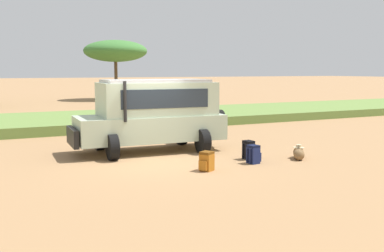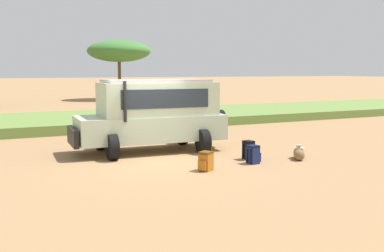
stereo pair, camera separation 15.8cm
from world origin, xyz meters
TOP-DOWN VIEW (x-y plane):
  - ground_plane at (0.00, 0.00)m, footprint 320.00×320.00m
  - grass_bank at (0.00, 10.16)m, footprint 120.00×7.00m
  - safari_vehicle at (0.57, 1.64)m, footprint 5.41×2.93m
  - backpack_beside_front_wheel at (2.71, -0.97)m, footprint 0.39×0.36m
  - backpack_cluster_center at (2.48, -1.56)m, footprint 0.42×0.36m
  - backpack_near_rear_wheel at (0.76, -1.81)m, footprint 0.47×0.43m
  - duffel_bag_low_black_case at (4.14, -1.61)m, footprint 0.64×0.73m
  - acacia_tree_right_mid at (7.56, 28.75)m, footprint 5.91×5.83m

SIDE VIEW (x-z plane):
  - ground_plane at x=0.00m, z-range 0.00..0.00m
  - duffel_bag_low_black_case at x=4.14m, z-range -0.04..0.39m
  - grass_bank at x=0.00m, z-range 0.00..0.44m
  - backpack_near_rear_wheel at x=0.76m, z-range -0.01..0.53m
  - backpack_cluster_center at x=2.48m, z-range -0.01..0.54m
  - backpack_beside_front_wheel at x=2.71m, z-range -0.01..0.58m
  - safari_vehicle at x=0.57m, z-range 0.07..2.51m
  - acacia_tree_right_mid at x=7.56m, z-range 1.75..7.31m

